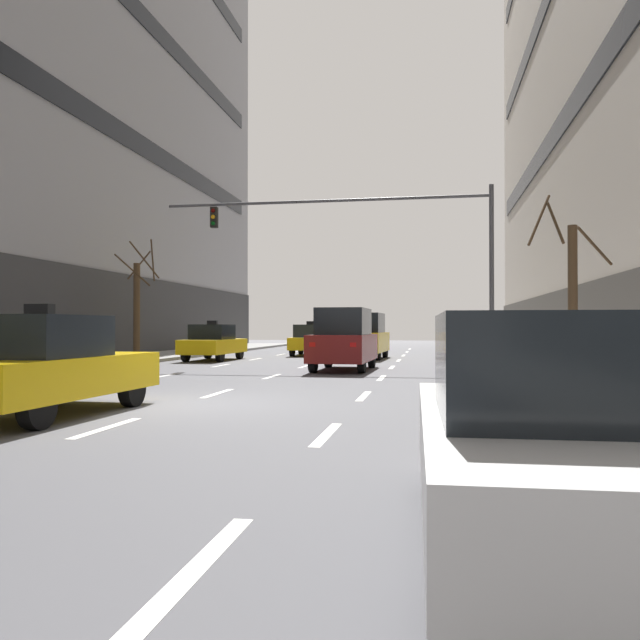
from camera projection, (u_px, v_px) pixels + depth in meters
The scene contains 34 objects.
ground_plane at pixel (184, 404), 12.44m from camera, with size 120.00×120.00×0.00m, color #515156.
lane_stripe_l1_s4 at pixel (83, 391), 14.98m from camera, with size 0.16×2.00×0.01m, color silver.
lane_stripe_l1_s5 at pixel (169, 375), 19.91m from camera, with size 0.16×2.00×0.01m, color silver.
lane_stripe_l1_s6 at pixel (221, 365), 24.83m from camera, with size 0.16×2.00×0.01m, color silver.
lane_stripe_l1_s7 at pixel (256, 359), 29.76m from camera, with size 0.16×2.00×0.01m, color silver.
lane_stripe_l1_s8 at pixel (281, 355), 34.68m from camera, with size 0.16×2.00×0.01m, color silver.
lane_stripe_l1_s9 at pixel (299, 351), 39.61m from camera, with size 0.16×2.00×0.01m, color silver.
lane_stripe_l1_s10 at pixel (314, 348), 44.53m from camera, with size 0.16×2.00×0.01m, color silver.
lane_stripe_l2_s3 at pixel (107, 428), 9.49m from camera, with size 0.16×2.00×0.01m, color silver.
lane_stripe_l2_s4 at pixel (218, 393), 14.41m from camera, with size 0.16×2.00×0.01m, color silver.
lane_stripe_l2_s5 at pixel (272, 376), 19.34m from camera, with size 0.16×2.00×0.01m, color silver.
lane_stripe_l2_s6 at pixel (304, 366), 24.26m from camera, with size 0.16×2.00×0.01m, color silver.
lane_stripe_l2_s7 at pixel (326, 360), 29.19m from camera, with size 0.16×2.00×0.01m, color silver.
lane_stripe_l2_s8 at pixel (341, 355), 34.12m from camera, with size 0.16×2.00×0.01m, color silver.
lane_stripe_l2_s9 at pixel (352, 351), 39.04m from camera, with size 0.16×2.00×0.01m, color silver.
lane_stripe_l2_s10 at pixel (361, 349), 43.97m from camera, with size 0.16×2.00×0.01m, color silver.
lane_stripe_l3_s2 at pixel (198, 566), 3.99m from camera, with size 0.16×2.00×0.01m, color silver.
lane_stripe_l3_s3 at pixel (327, 434), 8.92m from camera, with size 0.16×2.00×0.01m, color silver.
lane_stripe_l3_s4 at pixel (364, 396), 13.85m from camera, with size 0.16×2.00×0.01m, color silver.
lane_stripe_l3_s5 at pixel (382, 378), 18.77m from camera, with size 0.16×2.00×0.01m, color silver.
lane_stripe_l3_s6 at pixel (392, 367), 23.70m from camera, with size 0.16×2.00×0.01m, color silver.
lane_stripe_l3_s7 at pixel (399, 360), 28.62m from camera, with size 0.16×2.00×0.01m, color silver.
lane_stripe_l3_s8 at pixel (403, 355), 33.55m from camera, with size 0.16×2.00×0.01m, color silver.
lane_stripe_l3_s9 at pixel (407, 352), 38.47m from camera, with size 0.16×2.00×0.01m, color silver.
lane_stripe_l3_s10 at pixel (410, 349), 43.40m from camera, with size 0.16×2.00×0.01m, color silver.
taxi_driving_0 at pixel (311, 340), 33.90m from camera, with size 1.97×4.41×1.81m.
taxi_driving_1 at pixel (45, 366), 10.80m from camera, with size 2.08×4.61×1.89m.
car_driving_2 at pixel (344, 339), 22.21m from camera, with size 1.98×4.49×2.15m.
taxi_driving_3 at pixel (213, 343), 28.72m from camera, with size 1.90×4.34×1.79m.
taxi_driving_4 at pixel (365, 336), 30.16m from camera, with size 2.06×4.53×2.34m.
car_parked_0 at pixel (557, 436), 4.21m from camera, with size 1.87×4.27×1.59m.
traffic_signal_0 at pixel (381, 236), 25.01m from camera, with size 13.08×0.35×6.79m.
street_tree_1 at pixel (137, 306), 28.38m from camera, with size 1.67×1.93×5.20m.
street_tree_2 at pixel (571, 296), 15.57m from camera, with size 2.03×2.03×4.82m.
Camera 1 is at (4.75, -11.82, 1.50)m, focal length 35.91 mm.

